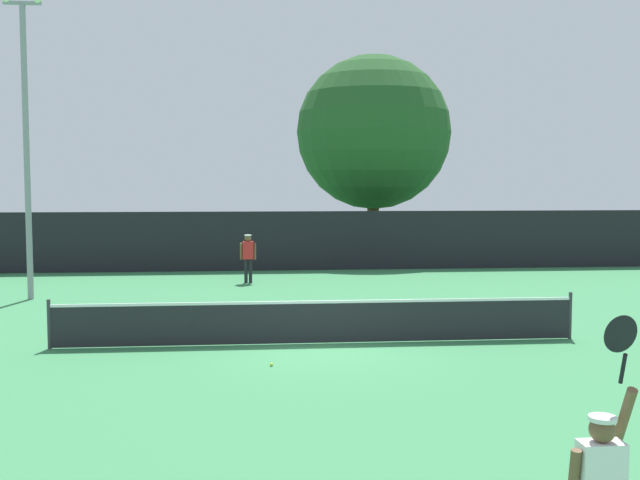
{
  "coord_description": "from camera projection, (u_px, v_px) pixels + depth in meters",
  "views": [
    {
      "loc": [
        -1.47,
        -16.46,
        3.58
      ],
      "look_at": [
        0.45,
        4.32,
        1.97
      ],
      "focal_mm": 42.52,
      "sensor_mm": 36.0,
      "label": 1
    }
  ],
  "objects": [
    {
      "name": "tennis_ball",
      "position": [
        271.0,
        364.0,
        14.71
      ],
      "size": [
        0.07,
        0.07,
        0.07
      ],
      "primitive_type": "sphere",
      "color": "#CCE033",
      "rests_on": "ground"
    },
    {
      "name": "light_pole",
      "position": [
        26.0,
        130.0,
        22.68
      ],
      "size": [
        1.18,
        0.28,
        9.13
      ],
      "color": "gray",
      "rests_on": "ground"
    },
    {
      "name": "perimeter_fence",
      "position": [
        287.0,
        241.0,
        30.56
      ],
      "size": [
        35.36,
        0.12,
        2.39
      ],
      "primitive_type": "cube",
      "color": "black",
      "rests_on": "ground"
    },
    {
      "name": "large_tree",
      "position": [
        374.0,
        133.0,
        35.68
      ],
      "size": [
        7.24,
        7.24,
        9.52
      ],
      "color": "brown",
      "rests_on": "ground"
    },
    {
      "name": "tennis_net",
      "position": [
        318.0,
        321.0,
        16.71
      ],
      "size": [
        11.63,
        0.08,
        1.07
      ],
      "color": "#232328",
      "rests_on": "ground"
    },
    {
      "name": "parked_car_near",
      "position": [
        488.0,
        238.0,
        37.72
      ],
      "size": [
        2.16,
        4.31,
        1.69
      ],
      "rotation": [
        0.0,
        0.0,
        0.06
      ],
      "color": "navy",
      "rests_on": "ground"
    },
    {
      "name": "player_serving",
      "position": [
        601.0,
        478.0,
        6.45
      ],
      "size": [
        0.67,
        0.39,
        2.44
      ],
      "color": "white",
      "rests_on": "ground"
    },
    {
      "name": "player_receiving",
      "position": [
        248.0,
        253.0,
        26.7
      ],
      "size": [
        0.57,
        0.25,
        1.71
      ],
      "rotation": [
        0.0,
        0.0,
        3.14
      ],
      "color": "red",
      "rests_on": "ground"
    },
    {
      "name": "ground_plane",
      "position": [
        318.0,
        344.0,
        16.75
      ],
      "size": [
        120.0,
        120.0,
        0.0
      ],
      "primitive_type": "plane",
      "color": "#387F4C"
    }
  ]
}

